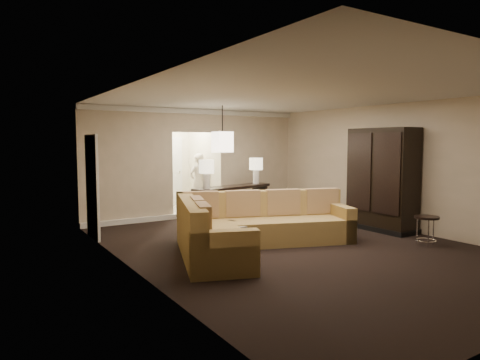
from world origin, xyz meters
TOP-DOWN VIEW (x-y plane):
  - ground at (0.00, 0.00)m, footprint 8.00×8.00m
  - wall_back at (0.00, 4.00)m, footprint 6.00×0.04m
  - wall_left at (-3.00, 0.00)m, footprint 0.04×8.00m
  - wall_right at (3.00, 0.00)m, footprint 0.04×8.00m
  - ceiling at (0.00, 0.00)m, footprint 6.00×8.00m
  - crown_molding at (0.00, 3.95)m, footprint 6.00×0.10m
  - baseboard at (0.00, 3.95)m, footprint 6.00×0.10m
  - side_door at (-2.97, 2.80)m, footprint 0.05×0.90m
  - foyer at (0.00, 5.34)m, footprint 1.44×2.02m
  - sectional_sofa at (-0.76, 0.40)m, footprint 4.00×2.85m
  - coffee_table at (-0.86, 0.87)m, footprint 1.34×1.34m
  - console_table at (0.41, 2.91)m, footprint 2.31×1.07m
  - armoire at (2.63, 0.23)m, footprint 0.67×1.57m
  - drink_table at (2.17, -1.20)m, footprint 0.45×0.45m
  - table_lamp_left at (-0.43, 2.69)m, footprint 0.35×0.35m
  - table_lamp_right at (1.26, 3.13)m, footprint 0.35×0.35m
  - pendant_light at (0.00, 2.70)m, footprint 0.38×0.38m
  - person at (0.45, 4.87)m, footprint 0.73×0.57m

SIDE VIEW (x-z plane):
  - ground at x=0.00m, z-range 0.00..0.00m
  - baseboard at x=0.00m, z-range 0.00..0.12m
  - coffee_table at x=-0.86m, z-range 0.00..0.47m
  - sectional_sofa at x=-0.76m, z-range -0.10..0.90m
  - drink_table at x=2.17m, z-range 0.12..0.68m
  - console_table at x=0.41m, z-range 0.08..0.96m
  - person at x=0.45m, z-range 0.00..1.81m
  - side_door at x=-2.97m, z-range 0.00..2.10m
  - armoire at x=2.63m, z-range -0.05..2.21m
  - foyer at x=0.00m, z-range -0.10..2.70m
  - table_lamp_left at x=-0.43m, z-range 0.98..1.65m
  - table_lamp_right at x=1.26m, z-range 0.98..1.65m
  - wall_back at x=0.00m, z-range 0.00..2.80m
  - wall_left at x=-3.00m, z-range 0.00..2.80m
  - wall_right at x=3.00m, z-range 0.00..2.80m
  - pendant_light at x=0.00m, z-range 1.41..2.50m
  - crown_molding at x=0.00m, z-range 2.67..2.79m
  - ceiling at x=0.00m, z-range 2.79..2.81m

